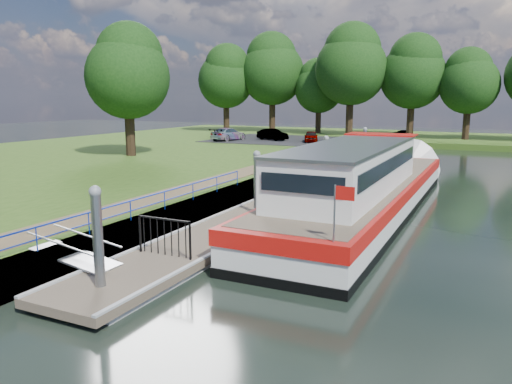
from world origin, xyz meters
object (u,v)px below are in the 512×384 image
at_px(pontoon, 297,198).
at_px(barge, 368,187).
at_px(car_b, 273,134).
at_px(car_c, 228,134).
at_px(car_a, 311,136).

bearing_deg(pontoon, barge, -7.59).
xyz_separation_m(barge, car_b, (-15.44, 24.23, 0.32)).
height_order(pontoon, barge, barge).
distance_m(pontoon, car_b, 26.56).
height_order(car_b, car_c, car_c).
relative_size(car_b, car_c, 0.80).
xyz_separation_m(barge, car_a, (-11.19, 23.83, 0.28)).
distance_m(pontoon, barge, 3.74).
height_order(car_a, car_c, car_c).
bearing_deg(car_b, car_c, 137.87).
relative_size(pontoon, car_a, 9.61).
bearing_deg(car_c, car_b, -142.71).
distance_m(pontoon, car_c, 26.85).
height_order(car_a, car_b, car_b).
xyz_separation_m(car_a, car_b, (-4.25, 0.39, 0.04)).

